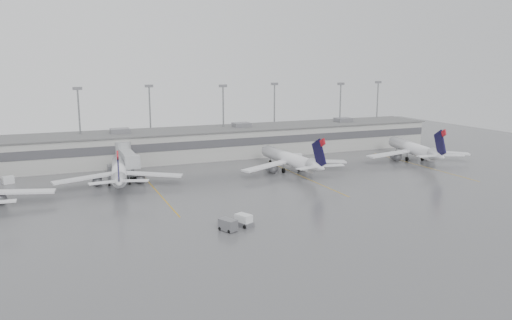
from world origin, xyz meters
name	(u,v)px	position (x,y,z in m)	size (l,w,h in m)	color
ground	(280,212)	(0.00, 0.00, 0.00)	(260.00, 260.00, 0.00)	#545457
terminal	(193,143)	(-0.01, 57.98, 4.17)	(152.00, 17.00, 9.45)	#AEAEA9
light_masts	(187,114)	(0.00, 63.75, 12.03)	(142.40, 8.00, 20.60)	gray
jet_bridge_right	(126,157)	(-20.50, 45.72, 3.87)	(4.00, 17.20, 7.00)	#979A9C
stand_markings	(234,183)	(0.00, 24.00, 0.01)	(105.25, 40.00, 0.01)	#C48C0B
jet_mid_left	(119,171)	(-23.96, 32.88, 3.15)	(27.71, 31.24, 10.13)	white
jet_mid_right	(290,159)	(17.34, 30.43, 3.25)	(28.80, 32.31, 10.45)	white
jet_far_right	(414,149)	(55.65, 30.24, 3.34)	(28.77, 32.65, 10.75)	white
baggage_tug	(244,222)	(-8.92, -4.77, 0.79)	(3.05, 3.65, 2.02)	white
baggage_cart	(228,225)	(-12.12, -5.97, 1.00)	(2.80, 3.43, 1.92)	slate
gse_uld_a	(8,180)	(-46.89, 43.65, 0.82)	(2.33, 1.55, 1.65)	white
gse_uld_b	(126,171)	(-20.90, 43.70, 0.76)	(2.14, 1.43, 1.52)	white
gse_uld_c	(297,157)	(26.14, 43.80, 0.89)	(2.50, 1.67, 1.77)	white
gse_loader	(112,169)	(-24.04, 46.02, 0.98)	(1.96, 3.13, 1.96)	slate
cone_b	(114,179)	(-24.63, 37.49, 0.34)	(0.43, 0.43, 0.68)	#E25904
cone_c	(256,167)	(11.10, 37.81, 0.36)	(0.45, 0.45, 0.72)	#E25904
cone_d	(373,155)	(49.18, 40.32, 0.31)	(0.39, 0.39, 0.62)	#E25904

